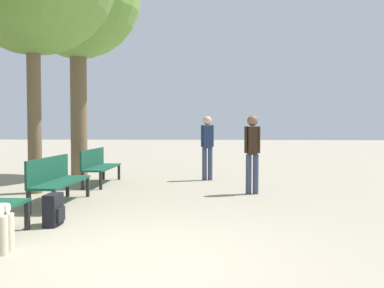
% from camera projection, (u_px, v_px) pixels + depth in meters
% --- Properties ---
extents(ground_plane, '(80.00, 80.00, 0.00)m').
position_uv_depth(ground_plane, '(123.00, 259.00, 4.58)').
color(ground_plane, gray).
extents(bench_row_1, '(0.51, 1.89, 0.87)m').
position_uv_depth(bench_row_1, '(56.00, 177.00, 7.76)').
color(bench_row_1, '#144733').
rests_on(bench_row_1, ground_plane).
extents(bench_row_2, '(0.51, 1.89, 0.87)m').
position_uv_depth(bench_row_2, '(98.00, 164.00, 10.52)').
color(bench_row_2, '#144733').
rests_on(bench_row_2, ground_plane).
extents(backpack, '(0.22, 0.37, 0.46)m').
position_uv_depth(backpack, '(54.00, 210.00, 6.14)').
color(backpack, black).
rests_on(backpack, ground_plane).
extents(pedestrian_near, '(0.34, 0.24, 1.66)m').
position_uv_depth(pedestrian_near, '(252.00, 149.00, 8.97)').
color(pedestrian_near, '#384260').
rests_on(pedestrian_near, ground_plane).
extents(pedestrian_mid, '(0.34, 0.24, 1.69)m').
position_uv_depth(pedestrian_mid, '(207.00, 144.00, 11.29)').
color(pedestrian_mid, '#384260').
rests_on(pedestrian_mid, ground_plane).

